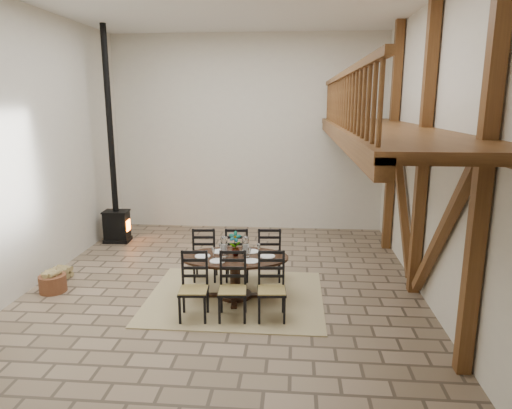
# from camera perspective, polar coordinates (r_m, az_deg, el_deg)

# --- Properties ---
(ground) EXTENTS (8.00, 8.00, 0.00)m
(ground) POSITION_cam_1_polar(r_m,az_deg,el_deg) (8.62, -3.74, -9.96)
(ground) COLOR #8E775E
(ground) RESTS_ON ground
(room_shell) EXTENTS (7.02, 8.02, 5.01)m
(room_shell) POSITION_cam_1_polar(r_m,az_deg,el_deg) (7.86, 4.68, 10.45)
(room_shell) COLOR beige
(room_shell) RESTS_ON ground
(rug) EXTENTS (3.00, 2.50, 0.02)m
(rug) POSITION_cam_1_polar(r_m,az_deg,el_deg) (8.08, -2.59, -11.47)
(rug) COLOR tan
(rug) RESTS_ON ground
(dining_table) EXTENTS (1.91, 2.15, 1.17)m
(dining_table) POSITION_cam_1_polar(r_m,az_deg,el_deg) (7.93, -2.62, -8.91)
(dining_table) COLOR black
(dining_table) RESTS_ON ground
(wood_stove) EXTENTS (0.62, 0.49, 5.00)m
(wood_stove) POSITION_cam_1_polar(r_m,az_deg,el_deg) (11.33, -17.24, 1.11)
(wood_stove) COLOR black
(wood_stove) RESTS_ON ground
(log_basket) EXTENTS (0.47, 0.47, 0.39)m
(log_basket) POSITION_cam_1_polar(r_m,az_deg,el_deg) (9.02, -24.07, -8.90)
(log_basket) COLOR brown
(log_basket) RESTS_ON ground
(log_stack) EXTENTS (0.39, 0.40, 0.22)m
(log_stack) POSITION_cam_1_polar(r_m,az_deg,el_deg) (9.61, -23.19, -7.87)
(log_stack) COLOR tan
(log_stack) RESTS_ON ground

